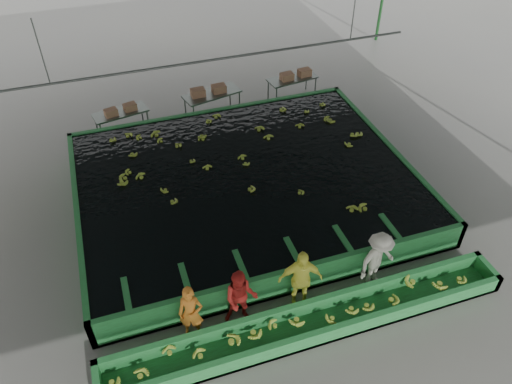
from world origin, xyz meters
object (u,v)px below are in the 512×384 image
object	(u,v)px
packing_table_right	(292,88)
worker_c	(300,280)
worker_d	(378,260)
packing_table_mid	(213,104)
packing_table_left	(122,122)
worker_b	(241,298)
box_stack_left	(121,113)
flotation_tank	(246,186)
sorting_trough	(312,323)
box_stack_mid	(209,94)
worker_a	(191,313)
box_stack_right	(296,78)

from	to	relation	value
packing_table_right	worker_c	bearing A→B (deg)	-110.83
worker_d	packing_table_mid	xyz separation A→B (m)	(-1.82, 9.25, -0.37)
packing_table_left	packing_table_mid	size ratio (longest dim) A/B	0.89
worker_d	packing_table_right	world-z (taller)	worker_d
worker_b	box_stack_left	size ratio (longest dim) A/B	1.45
flotation_tank	sorting_trough	bearing A→B (deg)	-90.00
worker_c	worker_d	size ratio (longest dim) A/B	1.07
packing_table_mid	box_stack_mid	bearing A→B (deg)	-168.45
flotation_tank	packing_table_left	xyz separation A→B (m)	(-3.13, 4.88, -0.01)
packing_table_left	flotation_tank	bearing A→B (deg)	-57.31
sorting_trough	worker_a	bearing A→B (deg)	163.40
worker_a	worker_c	xyz separation A→B (m)	(2.68, 0.00, 0.13)
worker_c	packing_table_right	size ratio (longest dim) A/B	0.92
flotation_tank	worker_c	distance (m)	4.33
worker_a	box_stack_left	world-z (taller)	worker_a
packing_table_mid	packing_table_right	world-z (taller)	packing_table_mid
sorting_trough	packing_table_right	bearing A→B (deg)	70.65
worker_b	box_stack_right	xyz separation A→B (m)	(5.24, 9.51, 0.07)
sorting_trough	worker_a	world-z (taller)	worker_a
flotation_tank	box_stack_right	world-z (taller)	box_stack_right
worker_a	packing_table_left	size ratio (longest dim) A/B	0.82
packing_table_right	box_stack_left	size ratio (longest dim) A/B	1.73
sorting_trough	worker_a	xyz separation A→B (m)	(-2.68, 0.80, 0.54)
flotation_tank	sorting_trough	distance (m)	5.10
packing_table_left	box_stack_mid	world-z (taller)	box_stack_mid
worker_c	packing_table_mid	distance (m)	9.27
box_stack_right	worker_d	bearing A→B (deg)	-99.89
sorting_trough	packing_table_left	size ratio (longest dim) A/B	5.23
packing_table_right	box_stack_left	bearing A→B (deg)	-176.32
packing_table_right	box_stack_right	distance (m)	0.47
packing_table_left	box_stack_left	world-z (taller)	box_stack_left
worker_c	box_stack_right	bearing A→B (deg)	81.71
worker_c	packing_table_mid	size ratio (longest dim) A/B	0.85
flotation_tank	worker_d	xyz separation A→B (m)	(2.10, -4.30, 0.41)
worker_b	worker_d	bearing A→B (deg)	17.97
worker_a	box_stack_mid	bearing A→B (deg)	92.84
worker_a	packing_table_left	xyz separation A→B (m)	(-0.45, 9.18, -0.35)
worker_d	packing_table_right	xyz separation A→B (m)	(1.54, 9.55, -0.41)
worker_d	packing_table_right	bearing A→B (deg)	64.98
box_stack_right	box_stack_mid	bearing A→B (deg)	-175.56
worker_c	box_stack_mid	xyz separation A→B (m)	(0.14, 9.23, 0.06)
worker_b	worker_d	size ratio (longest dim) A/B	0.97
flotation_tank	box_stack_right	size ratio (longest dim) A/B	7.77
packing_table_right	packing_table_mid	bearing A→B (deg)	-174.99
worker_c	box_stack_mid	size ratio (longest dim) A/B	1.39
worker_d	box_stack_mid	size ratio (longest dim) A/B	1.30
packing_table_left	packing_table_mid	xyz separation A→B (m)	(3.40, 0.07, 0.05)
sorting_trough	box_stack_right	bearing A→B (deg)	69.99
worker_a	box_stack_left	xyz separation A→B (m)	(-0.42, 9.11, 0.09)
flotation_tank	box_stack_mid	size ratio (longest dim) A/B	7.58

